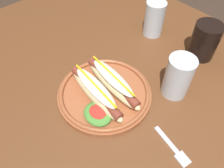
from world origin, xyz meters
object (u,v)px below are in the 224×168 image
fork (174,149)px  water_cup (178,77)px  soda_cup (204,41)px  extra_cup (154,19)px  hot_dog_plate (104,91)px

fork → water_cup: water_cup is taller
soda_cup → extra_cup: 0.20m
fork → extra_cup: bearing=148.4°
hot_dog_plate → fork: bearing=4.7°
extra_cup → hot_dog_plate: bearing=-72.5°
water_cup → extra_cup: water_cup is taller
soda_cup → fork: bearing=-66.1°
water_cup → soda_cup: bearing=101.2°
water_cup → extra_cup: 0.29m
extra_cup → soda_cup: bearing=8.3°
soda_cup → extra_cup: extra_cup is taller
water_cup → extra_cup: (-0.23, 0.17, -0.00)m
hot_dog_plate → extra_cup: (-0.11, 0.34, 0.04)m
water_cup → extra_cup: size_ratio=1.02×
fork → extra_cup: 0.48m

